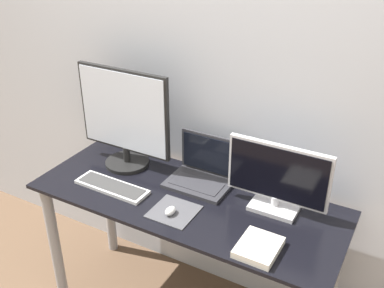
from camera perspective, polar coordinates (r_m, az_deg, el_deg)
wall_back at (r=2.19m, az=3.82°, el=8.48°), size 7.00×0.05×2.50m
desk at (r=2.22m, az=-0.73°, el=-10.22°), size 1.49×0.58×0.76m
monitor_left at (r=2.30m, az=-8.61°, el=3.20°), size 0.52×0.23×0.53m
monitor_right at (r=2.01m, az=10.80°, el=-4.30°), size 0.46×0.15×0.32m
laptop at (r=2.22m, az=1.29°, el=-3.48°), size 0.31×0.23×0.23m
keyboard at (r=2.22m, az=-10.14°, el=-5.36°), size 0.38×0.12×0.02m
mousepad at (r=2.04m, az=-2.32°, el=-8.56°), size 0.20×0.20×0.00m
mouse at (r=2.01m, az=-2.76°, el=-8.48°), size 0.04×0.06×0.03m
book at (r=1.85m, az=8.45°, el=-12.87°), size 0.16×0.19×0.03m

